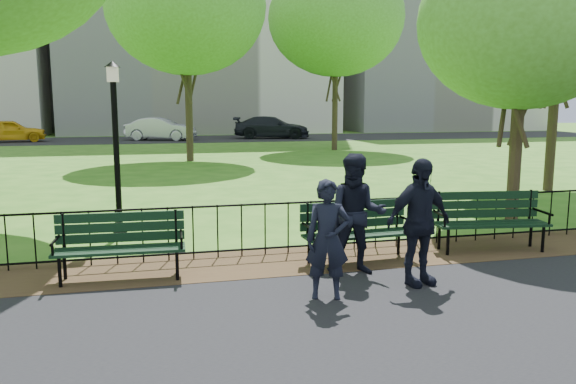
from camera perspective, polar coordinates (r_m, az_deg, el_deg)
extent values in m
plane|color=#32691B|center=(8.01, 7.76, -9.58)|extent=(120.00, 120.00, 0.00)
cube|color=#3A2817|center=(9.36, 4.36, -6.72)|extent=(60.00, 1.60, 0.01)
cube|color=black|center=(42.22, -10.09, 5.32)|extent=(70.00, 9.00, 0.01)
cylinder|color=black|center=(9.63, 3.49, -0.98)|extent=(24.00, 0.04, 0.04)
cylinder|color=black|center=(9.79, 3.44, -5.36)|extent=(24.00, 0.04, 0.04)
cylinder|color=black|center=(9.71, 3.46, -3.48)|extent=(0.02, 0.02, 0.90)
cube|color=beige|center=(62.87, 14.21, 17.28)|extent=(20.00, 15.00, 24.00)
cube|color=black|center=(9.08, 7.34, -4.31)|extent=(1.88, 0.63, 0.04)
cube|color=black|center=(9.25, 6.67, -1.82)|extent=(1.85, 0.17, 0.46)
cylinder|color=black|center=(8.67, 3.00, -6.48)|extent=(0.05, 0.05, 0.46)
cylinder|color=black|center=(9.35, 12.27, -5.53)|extent=(0.05, 0.05, 0.46)
cylinder|color=black|center=(9.00, 2.15, -5.89)|extent=(0.05, 0.05, 0.46)
cylinder|color=black|center=(9.66, 11.16, -5.03)|extent=(0.05, 0.05, 0.46)
cylinder|color=black|center=(8.71, 2.14, -3.57)|extent=(0.08, 0.58, 0.04)
cylinder|color=black|center=(9.45, 12.17, -2.78)|extent=(0.08, 0.58, 0.04)
ellipsoid|color=black|center=(8.72, 4.26, -3.30)|extent=(0.39, 0.29, 0.41)
cube|color=black|center=(8.45, -16.70, -5.66)|extent=(1.86, 0.57, 0.04)
cube|color=black|center=(8.63, -16.65, -2.95)|extent=(1.84, 0.11, 0.46)
cylinder|color=black|center=(8.44, -22.18, -7.57)|extent=(0.05, 0.05, 0.46)
cylinder|color=black|center=(8.29, -11.19, -7.37)|extent=(0.05, 0.05, 0.46)
cylinder|color=black|center=(8.79, -21.74, -6.91)|extent=(0.05, 0.05, 0.46)
cylinder|color=black|center=(8.64, -11.22, -6.69)|extent=(0.05, 0.05, 0.46)
cylinder|color=black|center=(8.53, -22.59, -4.56)|extent=(0.06, 0.57, 0.04)
cylinder|color=black|center=(8.36, -10.80, -4.28)|extent=(0.06, 0.57, 0.04)
cube|color=black|center=(10.29, 19.95, -3.08)|extent=(2.00, 0.77, 0.04)
cube|color=black|center=(10.47, 19.38, -0.77)|extent=(1.94, 0.29, 0.49)
cylinder|color=black|center=(9.82, 15.94, -4.90)|extent=(0.05, 0.05, 0.49)
cylinder|color=black|center=(10.58, 24.48, -4.39)|extent=(0.05, 0.05, 0.49)
cylinder|color=black|center=(10.17, 15.10, -4.39)|extent=(0.05, 0.05, 0.49)
cylinder|color=black|center=(10.90, 23.43, -3.94)|extent=(0.05, 0.05, 0.49)
cylinder|color=black|center=(9.88, 15.21, -2.18)|extent=(0.12, 0.61, 0.04)
cylinder|color=black|center=(10.69, 24.45, -1.84)|extent=(0.12, 0.61, 0.04)
cylinder|color=black|center=(11.30, -16.67, -4.03)|extent=(0.26, 0.26, 0.15)
cylinder|color=black|center=(11.08, -17.00, 3.14)|extent=(0.11, 0.11, 2.98)
cube|color=beige|center=(11.05, -17.38, 11.34)|extent=(0.21, 0.21, 0.28)
cone|color=black|center=(11.06, -17.42, 12.31)|extent=(0.30, 0.30, 0.11)
cylinder|color=#2D2116|center=(13.27, 22.05, 3.00)|extent=(0.28, 0.28, 2.63)
ellipsoid|color=#4A8728|center=(13.34, 22.82, 15.81)|extent=(4.43, 4.43, 3.76)
cylinder|color=#2D2116|center=(18.26, 25.27, 6.28)|extent=(0.29, 0.29, 3.94)
cylinder|color=#2D2116|center=(25.73, -10.02, 7.73)|extent=(0.32, 0.32, 4.14)
ellipsoid|color=#4A8728|center=(26.07, -10.31, 18.09)|extent=(6.98, 6.98, 5.93)
cylinder|color=#2D2116|center=(31.63, 4.79, 8.25)|extent=(0.31, 0.31, 4.39)
ellipsoid|color=#4A8728|center=(31.96, 4.91, 17.20)|extent=(7.40, 7.40, 6.29)
imported|color=black|center=(7.31, 4.05, -4.83)|extent=(0.65, 0.52, 1.57)
imported|color=black|center=(8.40, 7.01, -2.25)|extent=(0.98, 0.73, 1.80)
imported|color=black|center=(8.03, 13.14, -2.99)|extent=(1.11, 0.64, 1.79)
imported|color=gold|center=(42.52, -26.42, 5.61)|extent=(4.79, 2.67, 1.54)
imported|color=#A6A8AE|center=(41.06, -12.82, 6.26)|extent=(5.13, 3.29, 1.60)
imported|color=black|center=(42.38, -1.67, 6.58)|extent=(6.04, 3.64, 1.64)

